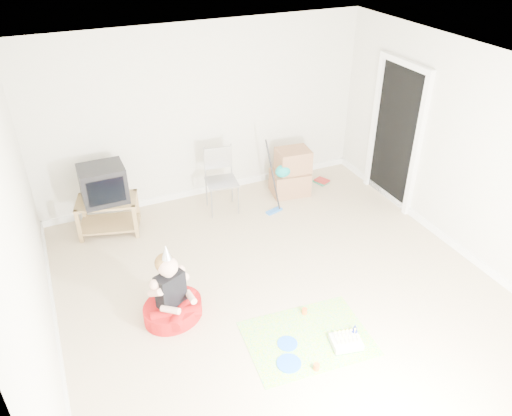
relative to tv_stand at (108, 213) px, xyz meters
name	(u,v)px	position (x,y,z in m)	size (l,w,h in m)	color
ground	(277,286)	(1.60, -2.01, -0.29)	(5.00, 5.00, 0.00)	#C9B390
doorway_recess	(396,136)	(4.08, -0.81, 0.73)	(0.02, 0.90, 2.05)	black
tv_stand	(108,213)	(0.00, 0.00, 0.00)	(0.90, 0.69, 0.50)	olive
crt_tv	(103,184)	(0.00, 0.00, 0.46)	(0.58, 0.48, 0.50)	black
folding_chair	(222,182)	(1.63, -0.11, 0.18)	(0.49, 0.47, 0.96)	gray
cardboard_boxes	(291,173)	(2.78, -0.06, 0.05)	(0.63, 0.52, 0.72)	#966948
floor_mop	(274,196)	(2.30, -0.48, -0.03)	(0.27, 0.34, 1.04)	blue
book_pile	(322,181)	(3.41, 0.02, -0.27)	(0.24, 0.27, 0.05)	#267451
seated_woman	(172,302)	(0.32, -2.00, -0.08)	(0.88, 0.88, 0.97)	#B41011
party_mat	(307,338)	(1.52, -2.89, -0.29)	(1.29, 0.93, 0.01)	#DA2E84
birthday_cake	(346,342)	(1.84, -3.14, -0.25)	(0.35, 0.30, 0.15)	silver
blue_plate_near	(287,344)	(1.29, -2.88, -0.28)	(0.21, 0.21, 0.01)	blue
blue_plate_far	(289,363)	(1.19, -3.12, -0.28)	(0.25, 0.25, 0.01)	blue
orange_cup_near	(304,311)	(1.67, -2.56, -0.25)	(0.06, 0.06, 0.07)	orange
orange_cup_far	(316,367)	(1.40, -3.29, -0.25)	(0.06, 0.06, 0.07)	orange
blue_party_hat	(354,331)	(1.98, -3.08, -0.20)	(0.12, 0.12, 0.18)	#182BA9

